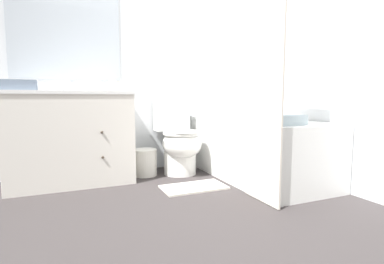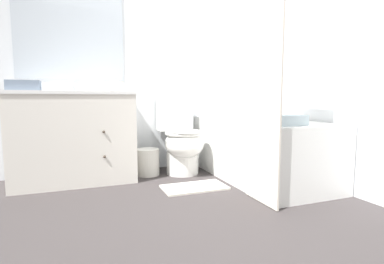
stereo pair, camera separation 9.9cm
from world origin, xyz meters
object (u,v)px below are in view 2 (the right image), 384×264
(sink_faucet, at_px, (73,88))
(bath_towel_folded, at_px, (286,120))
(vanity_cabinet, at_px, (75,136))
(tissue_box, at_px, (116,87))
(toilet, at_px, (182,141))
(hand_towel_folded, at_px, (24,85))
(bathtub, at_px, (259,149))
(wastebasket, at_px, (148,162))
(bath_mat, at_px, (194,187))

(sink_faucet, xyz_separation_m, bath_towel_folded, (1.53, -1.30, -0.27))
(vanity_cabinet, distance_m, tissue_box, 0.62)
(toilet, xyz_separation_m, hand_towel_folded, (-1.41, -0.07, 0.54))
(bathtub, bearing_deg, wastebasket, 153.85)
(sink_faucet, xyz_separation_m, bathtub, (1.68, -0.71, -0.59))
(hand_towel_folded, bearing_deg, bath_mat, -19.58)
(vanity_cabinet, distance_m, hand_towel_folded, 0.61)
(bath_towel_folded, bearing_deg, bath_mat, 139.73)
(sink_faucet, height_order, hand_towel_folded, sink_faucet)
(sink_faucet, relative_size, hand_towel_folded, 0.57)
(bathtub, xyz_separation_m, tissue_box, (-1.28, 0.60, 0.61))
(vanity_cabinet, height_order, toilet, vanity_cabinet)
(sink_faucet, bearing_deg, vanity_cabinet, -90.00)
(hand_towel_folded, relative_size, bath_towel_folded, 0.86)
(vanity_cabinet, xyz_separation_m, tissue_box, (0.41, 0.10, 0.46))
(wastebasket, height_order, hand_towel_folded, hand_towel_folded)
(wastebasket, relative_size, tissue_box, 1.91)
(vanity_cabinet, relative_size, bath_mat, 1.95)
(bath_towel_folded, bearing_deg, sink_faucet, 139.67)
(bathtub, relative_size, hand_towel_folded, 6.23)
(wastebasket, distance_m, hand_towel_folded, 1.31)
(vanity_cabinet, bearing_deg, wastebasket, -1.24)
(bathtub, distance_m, wastebasket, 1.12)
(tissue_box, height_order, bath_mat, tissue_box)
(bath_towel_folded, distance_m, bath_mat, 0.96)
(toilet, bearing_deg, bathtub, -34.07)
(hand_towel_folded, bearing_deg, bath_towel_folded, -26.66)
(vanity_cabinet, distance_m, bath_mat, 1.22)
(bathtub, relative_size, bath_mat, 2.81)
(toilet, distance_m, bath_towel_folded, 1.17)
(hand_towel_folded, xyz_separation_m, bath_towel_folded, (1.90, -0.96, -0.27))
(wastebasket, relative_size, bath_towel_folded, 0.92)
(wastebasket, bearing_deg, hand_towel_folded, -173.49)
(toilet, bearing_deg, bath_mat, -97.60)
(sink_faucet, height_order, bath_mat, sink_faucet)
(tissue_box, bearing_deg, vanity_cabinet, -166.64)
(vanity_cabinet, height_order, sink_faucet, sink_faucet)
(toilet, distance_m, tissue_box, 0.85)
(bathtub, xyz_separation_m, bath_mat, (-0.72, -0.11, -0.28))
(toilet, xyz_separation_m, tissue_box, (-0.63, 0.16, 0.55))
(sink_faucet, relative_size, tissue_box, 1.01)
(sink_faucet, bearing_deg, bathtub, -22.89)
(bath_mat, bearing_deg, sink_faucet, 139.64)
(bathtub, bearing_deg, vanity_cabinet, 163.30)
(vanity_cabinet, relative_size, bath_towel_folded, 3.70)
(wastebasket, relative_size, bath_mat, 0.49)
(toilet, relative_size, bath_mat, 1.41)
(vanity_cabinet, bearing_deg, sink_faucet, 90.00)
(bathtub, bearing_deg, hand_towel_folded, 169.83)
(tissue_box, distance_m, bath_mat, 1.27)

